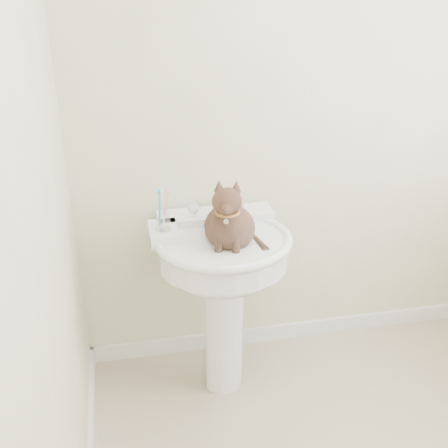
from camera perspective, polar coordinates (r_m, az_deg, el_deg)
wall_back at (r=2.63m, az=8.67°, el=11.00°), size 2.20×0.00×2.50m
wall_left at (r=1.48m, az=-18.82°, el=-2.75°), size 0.00×2.20×2.50m
baseboard_back at (r=3.16m, az=7.24°, el=-10.62°), size 2.20×0.02×0.09m
pedestal_sink at (r=2.49m, az=-0.10°, el=-4.41°), size 0.61×0.60×0.84m
faucet at (r=2.52m, az=-0.72°, el=1.69°), size 0.28×0.12×0.14m
soap_bar at (r=2.62m, az=0.95°, el=2.10°), size 0.10×0.07×0.03m
toothbrush_cup at (r=2.40m, az=-6.20°, el=0.43°), size 0.07×0.07×0.18m
cat at (r=2.34m, az=0.62°, el=0.01°), size 0.24×0.30×0.43m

